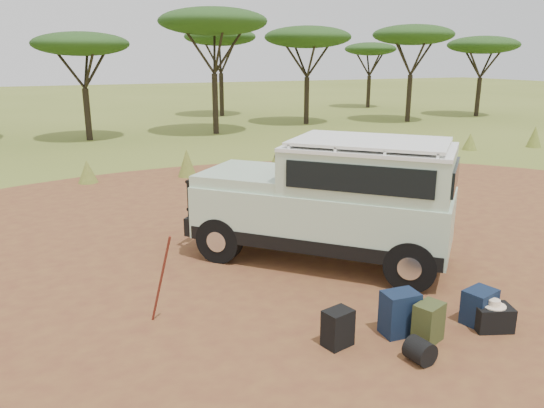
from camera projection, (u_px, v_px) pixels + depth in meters
name	position (u px, v px, depth m)	size (l,w,h in m)	color
ground	(324.00, 276.00, 9.31)	(140.00, 140.00, 0.00)	olive
dirt_clearing	(324.00, 276.00, 9.31)	(23.00, 23.00, 0.01)	brown
grass_fringe	(192.00, 165.00, 16.85)	(36.60, 1.60, 0.90)	olive
acacia_treeline	(136.00, 32.00, 25.67)	(46.70, 13.20, 6.26)	black
safari_vehicle	(331.00, 203.00, 9.76)	(4.65, 4.71, 2.33)	#B1CCAE
walking_staff	(161.00, 280.00, 7.45)	(0.03, 0.03, 1.45)	maroon
backpack_black	(338.00, 328.00, 7.00)	(0.38, 0.28, 0.51)	black
backpack_navy	(400.00, 313.00, 7.29)	(0.48, 0.34, 0.62)	#13233E
backpack_olive	(428.00, 323.00, 7.11)	(0.40, 0.29, 0.55)	#3F4921
duffel_navy	(479.00, 307.00, 7.60)	(0.46, 0.34, 0.52)	#13233E
hard_case	(492.00, 318.00, 7.45)	(0.51, 0.36, 0.36)	black
stuff_sack	(420.00, 351.00, 6.65)	(0.32, 0.32, 0.32)	black
safari_hat	(494.00, 304.00, 7.39)	(0.33, 0.33, 0.10)	beige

